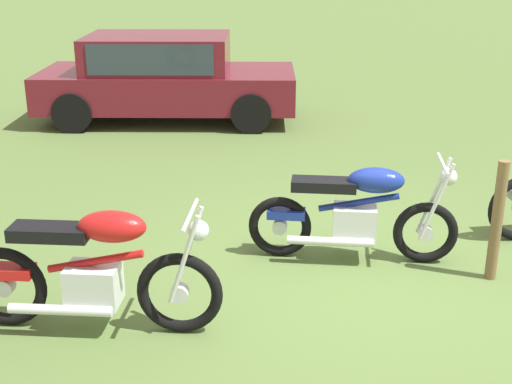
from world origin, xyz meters
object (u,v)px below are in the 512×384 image
(motorcycle_red, at_px, (93,272))
(motorcycle_blue, at_px, (356,213))
(car_burgundy, at_px, (164,73))
(fence_post_wooden, at_px, (497,221))

(motorcycle_red, bearing_deg, motorcycle_blue, 34.40)
(motorcycle_red, bearing_deg, car_burgundy, 96.87)
(car_burgundy, height_order, fence_post_wooden, car_burgundy)
(motorcycle_red, relative_size, car_burgundy, 0.40)
(motorcycle_red, relative_size, fence_post_wooden, 1.66)
(motorcycle_blue, xyz_separation_m, car_burgundy, (-0.01, 6.09, 0.32))
(car_burgundy, bearing_deg, fence_post_wooden, -57.55)
(car_burgundy, bearing_deg, motorcycle_blue, -65.12)
(motorcycle_blue, height_order, car_burgundy, car_burgundy)
(car_burgundy, distance_m, fence_post_wooden, 7.00)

